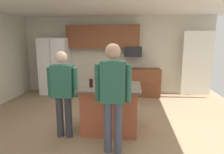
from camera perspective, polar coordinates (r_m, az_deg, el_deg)
floor at (r=4.34m, az=-2.42°, el=-14.11°), size 7.04×7.04×0.00m
back_wall at (r=6.74m, az=1.02°, el=6.37°), size 6.40×0.10×2.60m
french_door_window_panel at (r=6.64m, az=23.68°, el=3.65°), size 0.90×0.06×2.00m
cabinet_run_upper at (r=6.56m, az=-2.67°, el=11.70°), size 2.40×0.38×0.75m
cabinet_run_lower at (r=6.52m, az=6.01°, el=-1.41°), size 1.80×0.63×0.90m
refrigerator at (r=6.84m, az=-16.26°, el=3.01°), size 0.92×0.76×1.89m
microwave_over_range at (r=6.40m, az=6.19°, el=7.41°), size 0.56×0.40×0.32m
kitchen_island at (r=4.02m, az=-0.46°, el=-8.94°), size 1.21×0.97×0.93m
person_guest_right at (r=3.70m, az=-14.22°, el=-3.47°), size 0.57×0.22×1.63m
person_host_foreground at (r=3.05m, az=0.28°, el=-4.26°), size 0.57×0.23×1.78m
mug_blue_stoneware at (r=3.99m, az=-0.85°, el=-1.48°), size 0.12×0.08×0.10m
glass_dark_ale at (r=3.70m, az=2.97°, el=-1.96°), size 0.06×0.06×0.16m
tumbler_amber at (r=3.76m, az=-6.15°, el=-1.81°), size 0.07×0.07×0.16m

